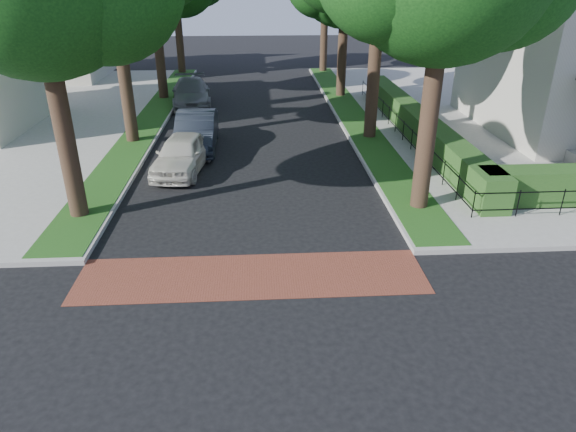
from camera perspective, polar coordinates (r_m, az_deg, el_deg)
name	(u,v)px	position (r m, az deg, el deg)	size (l,w,h in m)	color
ground	(251,360)	(10.86, -4.09, -15.64)	(120.00, 120.00, 0.00)	black
crosswalk_far	(252,276)	(13.44, -4.03, -6.64)	(9.00, 2.20, 0.01)	brown
grass_strip_ne	(352,114)	(28.64, 7.15, 11.13)	(1.60, 29.80, 0.02)	#154513
grass_strip_nw	(151,117)	(28.73, -14.94, 10.53)	(1.60, 29.80, 0.02)	#154513
hedge_main_road	(417,123)	(25.18, 14.09, 9.99)	(1.00, 18.00, 1.20)	#1E4718
fence_main_road	(399,126)	(25.00, 12.28, 9.70)	(0.06, 18.00, 0.90)	black
house_left_far	(32,5)	(43.22, -26.55, 20.20)	(10.00, 9.00, 10.14)	beige
parked_car_front	(182,154)	(20.62, -11.72, 6.79)	(1.71, 4.25, 1.45)	silver
parked_car_middle	(196,131)	(23.33, -10.14, 9.28)	(1.69, 4.85, 1.60)	black
parked_car_rear	(191,93)	(31.43, -10.71, 13.30)	(2.13, 5.25, 1.52)	slate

